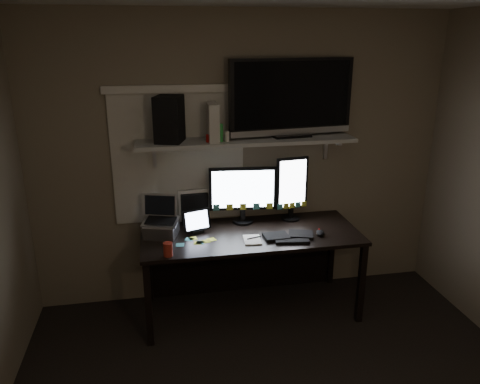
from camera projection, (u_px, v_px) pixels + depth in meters
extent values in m
plane|color=#6C5E4D|center=(242.00, 161.00, 4.06)|extent=(3.60, 0.00, 3.60)
cube|color=beige|center=(179.00, 159.00, 3.94)|extent=(1.10, 0.02, 1.10)
cube|color=black|center=(251.00, 234.00, 3.88)|extent=(1.80, 0.75, 0.03)
cube|color=black|center=(243.00, 255.00, 4.33)|extent=(1.80, 0.02, 0.70)
cube|color=black|center=(148.00, 305.00, 3.53)|extent=(0.05, 0.05, 0.70)
cube|color=black|center=(361.00, 284.00, 3.84)|extent=(0.05, 0.05, 0.70)
cube|color=black|center=(148.00, 264.00, 4.16)|extent=(0.05, 0.05, 0.70)
cube|color=black|center=(331.00, 249.00, 4.46)|extent=(0.05, 0.05, 0.70)
cube|color=#9E9E9A|center=(246.00, 141.00, 3.83)|extent=(1.80, 0.35, 0.03)
cube|color=black|center=(243.00, 195.00, 4.02)|extent=(0.58, 0.12, 0.51)
cube|color=black|center=(292.00, 188.00, 4.08)|extent=(0.29, 0.09, 0.58)
cube|color=black|center=(289.00, 236.00, 3.79)|extent=(0.43, 0.21, 0.03)
ellipsoid|color=black|center=(320.00, 233.00, 3.83)|extent=(0.09, 0.12, 0.04)
cube|color=white|center=(252.00, 240.00, 3.73)|extent=(0.15, 0.20, 0.01)
cube|color=black|center=(197.00, 221.00, 3.85)|extent=(0.25, 0.16, 0.20)
cube|color=black|center=(194.00, 207.00, 4.05)|extent=(0.24, 0.12, 0.29)
cube|color=#B5B4B9|center=(161.00, 218.00, 3.76)|extent=(0.34, 0.30, 0.32)
cylinder|color=maroon|center=(168.00, 249.00, 3.46)|extent=(0.08, 0.08, 0.10)
cube|color=black|center=(292.00, 98.00, 3.83)|extent=(1.08, 0.31, 0.64)
cube|color=beige|center=(213.00, 122.00, 3.72)|extent=(0.08, 0.25, 0.30)
cube|color=black|center=(169.00, 119.00, 3.66)|extent=(0.26, 0.29, 0.36)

